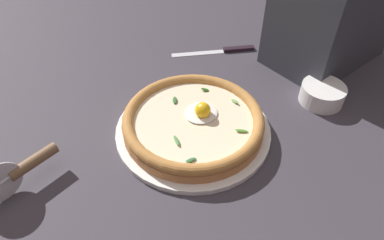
# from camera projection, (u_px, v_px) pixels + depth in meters

# --- Properties ---
(ground_plane) EXTENTS (2.40, 2.40, 0.03)m
(ground_plane) POSITION_uv_depth(u_px,v_px,m) (202.00, 130.00, 0.77)
(ground_plane) COLOR #3B363E
(ground_plane) RESTS_ON ground
(pizza_plate) EXTENTS (0.33, 0.33, 0.01)m
(pizza_plate) POSITION_uv_depth(u_px,v_px,m) (192.00, 129.00, 0.74)
(pizza_plate) COLOR white
(pizza_plate) RESTS_ON ground
(pizza) EXTENTS (0.30, 0.30, 0.06)m
(pizza) POSITION_uv_depth(u_px,v_px,m) (192.00, 120.00, 0.73)
(pizza) COLOR #C07943
(pizza) RESTS_ON pizza_plate
(side_bowl) EXTENTS (0.10, 0.10, 0.04)m
(side_bowl) POSITION_uv_depth(u_px,v_px,m) (322.00, 94.00, 0.81)
(side_bowl) COLOR white
(side_bowl) RESTS_ON ground
(pizza_cutter) EXTENTS (0.16, 0.03, 0.09)m
(pizza_cutter) POSITION_uv_depth(u_px,v_px,m) (22.00, 168.00, 0.62)
(pizza_cutter) COLOR silver
(pizza_cutter) RESTS_ON ground
(table_knife) EXTENTS (0.20, 0.15, 0.01)m
(table_knife) POSITION_uv_depth(u_px,v_px,m) (226.00, 50.00, 0.98)
(table_knife) COLOR silver
(table_knife) RESTS_ON ground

